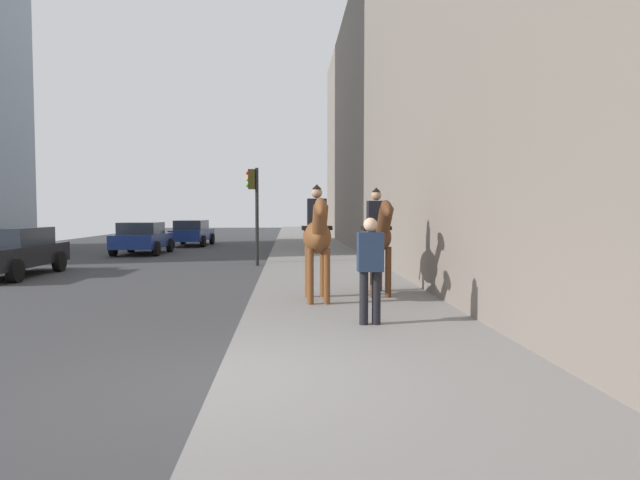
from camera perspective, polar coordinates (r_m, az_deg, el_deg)
sidewalk_slab at (r=6.28m, az=7.72°, el=-14.24°), size 120.00×3.92×0.12m
mounted_horse_near at (r=10.89m, az=-0.29°, el=0.49°), size 2.15×0.61×2.35m
mounted_horse_far at (r=11.79m, az=6.01°, el=0.55°), size 2.15×0.62×2.32m
pedestrian_greeting at (r=8.67m, az=5.27°, el=-2.45°), size 0.26×0.40×1.70m
car_near_lane at (r=25.81m, az=-18.06°, el=0.23°), size 3.92×2.15×1.44m
car_mid_lane at (r=31.46m, az=-13.20°, el=0.79°), size 4.22×2.08×1.44m
car_far_lane at (r=18.45m, az=-29.68°, el=-1.04°), size 4.47×1.98×1.44m
traffic_light_near_curb at (r=19.41m, az=-6.89°, el=4.19°), size 0.20×0.44×3.46m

